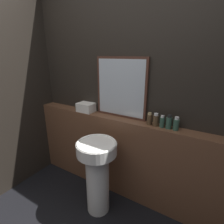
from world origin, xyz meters
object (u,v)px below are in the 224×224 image
at_px(pedestal_sink, 97,170).
at_px(hand_soap_bottle, 176,124).
at_px(conditioner_bottle, 156,120).
at_px(mirror, 121,88).
at_px(shampoo_bottle, 149,119).
at_px(towel_stack, 86,107).
at_px(body_wash_bottle, 169,122).
at_px(lotion_bottle, 162,122).

distance_m(pedestal_sink, hand_soap_bottle, 0.92).
xyz_separation_m(conditioner_bottle, hand_soap_bottle, (0.20, 0.00, -0.00)).
relative_size(mirror, shampoo_bottle, 5.11).
bearing_deg(pedestal_sink, conditioner_bottle, 39.58).
bearing_deg(towel_stack, conditioner_bottle, -0.00).
relative_size(towel_stack, body_wash_bottle, 1.49).
height_order(towel_stack, lotion_bottle, lotion_bottle).
height_order(mirror, conditioner_bottle, mirror).
distance_m(pedestal_sink, conditioner_bottle, 0.79).
height_order(conditioner_bottle, body_wash_bottle, body_wash_bottle).
distance_m(conditioner_bottle, lotion_bottle, 0.06).
bearing_deg(towel_stack, pedestal_sink, -41.40).
relative_size(shampoo_bottle, lotion_bottle, 1.05).
bearing_deg(mirror, body_wash_bottle, -6.48).
relative_size(shampoo_bottle, hand_soap_bottle, 0.98).
height_order(pedestal_sink, conditioner_bottle, conditioner_bottle).
xyz_separation_m(pedestal_sink, body_wash_bottle, (0.58, 0.38, 0.53)).
distance_m(conditioner_bottle, hand_soap_bottle, 0.20).
relative_size(body_wash_bottle, hand_soap_bottle, 1.05).
bearing_deg(conditioner_bottle, hand_soap_bottle, 0.00).
distance_m(mirror, body_wash_bottle, 0.62).
distance_m(towel_stack, body_wash_bottle, 1.01).
bearing_deg(mirror, towel_stack, -172.02).
bearing_deg(hand_soap_bottle, mirror, 174.22).
bearing_deg(shampoo_bottle, conditioner_bottle, 0.00).
distance_m(shampoo_bottle, body_wash_bottle, 0.19).
bearing_deg(conditioner_bottle, pedestal_sink, -140.42).
bearing_deg(pedestal_sink, shampoo_bottle, 43.92).
xyz_separation_m(shampoo_bottle, hand_soap_bottle, (0.26, 0.00, 0.00)).
bearing_deg(towel_stack, mirror, 7.98).
xyz_separation_m(pedestal_sink, shampoo_bottle, (0.39, 0.38, 0.53)).
height_order(mirror, lotion_bottle, mirror).
bearing_deg(pedestal_sink, hand_soap_bottle, 30.05).
distance_m(shampoo_bottle, lotion_bottle, 0.13).
bearing_deg(shampoo_bottle, lotion_bottle, 0.00).
distance_m(shampoo_bottle, conditioner_bottle, 0.06).
height_order(pedestal_sink, towel_stack, towel_stack).
relative_size(towel_stack, hand_soap_bottle, 1.57).
height_order(mirror, body_wash_bottle, mirror).
bearing_deg(shampoo_bottle, towel_stack, 180.00).
bearing_deg(lotion_bottle, body_wash_bottle, 0.00).
distance_m(towel_stack, hand_soap_bottle, 1.08).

